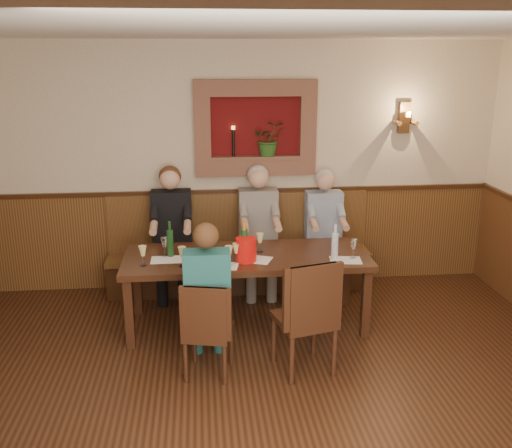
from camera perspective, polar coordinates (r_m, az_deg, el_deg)
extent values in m
plane|color=black|center=(4.34, 1.28, -20.93)|extent=(6.00, 6.00, 0.00)
cube|color=#C5B095|center=(6.55, -1.84, 5.67)|extent=(6.00, 0.04, 2.80)
cube|color=silver|center=(3.44, 1.60, 19.15)|extent=(6.00, 6.00, 0.04)
cube|color=#4E2916|center=(6.74, -1.77, -1.47)|extent=(6.00, 0.04, 1.10)
cube|color=#381E0F|center=(6.59, -1.81, 3.29)|extent=(6.02, 0.06, 0.05)
cube|color=#550C0D|center=(6.48, -0.08, 9.59)|extent=(1.00, 0.02, 0.70)
cube|color=brown|center=(6.39, -0.04, 13.46)|extent=(1.36, 0.12, 0.18)
cube|color=brown|center=(6.50, -0.04, 5.69)|extent=(1.36, 0.12, 0.18)
cube|color=brown|center=(6.40, -5.38, 9.44)|extent=(0.18, 0.12, 0.70)
cube|color=brown|center=(6.52, 5.20, 9.57)|extent=(0.18, 0.12, 0.70)
cube|color=brown|center=(6.48, -0.04, 6.65)|extent=(1.00, 0.14, 0.04)
imported|color=#26511B|center=(6.47, 1.30, 8.55)|extent=(0.35, 0.30, 0.39)
cylinder|color=black|center=(6.44, -2.28, 8.09)|extent=(0.03, 0.03, 0.30)
cylinder|color=#FFBF59|center=(6.41, -2.30, 9.60)|extent=(0.04, 0.04, 0.04)
cube|color=#4E2916|center=(6.81, 14.56, 10.27)|extent=(0.12, 0.08, 0.35)
cylinder|color=#4E2916|center=(6.72, 13.92, 9.80)|extent=(0.05, 0.18, 0.05)
cylinder|color=#4E2916|center=(6.79, 15.54, 9.75)|extent=(0.05, 0.18, 0.05)
cylinder|color=#FFBF59|center=(6.69, 14.98, 10.56)|extent=(0.06, 0.06, 0.06)
cube|color=black|center=(5.62, -0.96, -3.40)|extent=(2.40, 0.90, 0.06)
cube|color=black|center=(5.45, -12.56, -8.76)|extent=(0.08, 0.08, 0.69)
cube|color=black|center=(5.63, 10.93, -7.82)|extent=(0.08, 0.08, 0.69)
cube|color=black|center=(6.13, -11.80, -5.80)|extent=(0.08, 0.08, 0.69)
cube|color=black|center=(6.28, 9.04, -5.06)|extent=(0.08, 0.08, 0.69)
cube|color=#381E0F|center=(6.66, -1.60, -4.92)|extent=(3.00, 0.40, 0.40)
cube|color=#4E2916|center=(6.58, -1.62, -3.14)|extent=(3.00, 0.45, 0.06)
cube|color=#4E2916|center=(6.65, -1.76, 0.34)|extent=(3.00, 0.06, 0.66)
cube|color=black|center=(5.02, -4.72, -12.80)|extent=(0.44, 0.44, 0.37)
cube|color=black|center=(4.93, -4.78, -10.71)|extent=(0.46, 0.46, 0.05)
cube|color=black|center=(4.66, -5.29, -8.93)|extent=(0.38, 0.12, 0.46)
cube|color=black|center=(5.08, 4.77, -12.01)|extent=(0.54, 0.54, 0.44)
cube|color=black|center=(4.96, 4.84, -9.51)|extent=(0.56, 0.56, 0.05)
cube|color=black|center=(4.67, 6.02, -7.24)|extent=(0.46, 0.16, 0.55)
cube|color=black|center=(6.49, -8.24, -5.42)|extent=(0.44, 0.46, 0.45)
cube|color=black|center=(6.44, -8.43, 0.81)|extent=(0.44, 0.23, 0.58)
sphere|color=#D8A384|center=(6.30, -8.61, 4.43)|extent=(0.22, 0.22, 0.22)
sphere|color=#4C2D19|center=(6.35, -8.60, 4.72)|extent=(0.24, 0.24, 0.24)
cube|color=#5B5453|center=(6.52, 0.35, -5.15)|extent=(0.44, 0.46, 0.45)
cube|color=#5B5453|center=(6.47, 0.20, 1.02)|extent=(0.44, 0.23, 0.57)
sphere|color=#D8A384|center=(6.33, 0.24, 4.60)|extent=(0.22, 0.22, 0.22)
sphere|color=#B2B2B2|center=(6.37, 0.19, 4.88)|extent=(0.24, 0.24, 0.24)
cube|color=navy|center=(6.65, 6.86, -4.84)|extent=(0.41, 0.43, 0.45)
cube|color=navy|center=(6.59, 6.75, 0.96)|extent=(0.41, 0.22, 0.54)
sphere|color=#D8A384|center=(6.46, 6.94, 4.26)|extent=(0.21, 0.21, 0.21)
sphere|color=#B2B2B2|center=(6.50, 6.86, 4.53)|extent=(0.23, 0.23, 0.23)
cube|color=navy|center=(5.16, -4.78, -11.43)|extent=(0.39, 0.41, 0.45)
cube|color=navy|center=(4.75, -4.92, -5.64)|extent=(0.39, 0.20, 0.51)
sphere|color=#D8A384|center=(4.66, -5.04, -1.20)|extent=(0.19, 0.19, 0.19)
sphere|color=#4C2D19|center=(4.61, -5.04, -1.16)|extent=(0.21, 0.21, 0.21)
cylinder|color=red|center=(5.42, -1.01, -2.58)|extent=(0.21, 0.21, 0.23)
cylinder|color=#19471E|center=(5.49, -1.19, -2.01)|extent=(0.08, 0.08, 0.28)
cylinder|color=orange|center=(5.44, -1.20, -0.15)|extent=(0.03, 0.03, 0.09)
cylinder|color=#19471E|center=(5.60, -8.57, -1.93)|extent=(0.08, 0.08, 0.26)
cylinder|color=#19471E|center=(5.54, -8.65, -0.20)|extent=(0.03, 0.03, 0.09)
cylinder|color=silver|center=(5.49, 7.88, -2.28)|extent=(0.08, 0.08, 0.27)
cylinder|color=silver|center=(5.43, 7.95, -0.50)|extent=(0.03, 0.03, 0.09)
cube|color=white|center=(5.55, -8.93, -3.54)|extent=(0.30, 0.21, 0.00)
cube|color=white|center=(5.49, -0.13, -3.54)|extent=(0.37, 0.33, 0.00)
cube|color=white|center=(5.54, 8.95, -3.59)|extent=(0.32, 0.25, 0.00)
cube|color=white|center=(5.34, -3.38, -4.20)|extent=(0.32, 0.26, 0.00)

